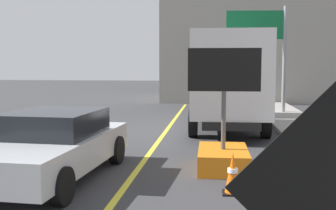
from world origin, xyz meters
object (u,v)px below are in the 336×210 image
at_px(box_truck, 227,79).
at_px(pickup_car, 51,145).
at_px(highway_guide_sign, 268,41).
at_px(traffic_cone_mid_lane, 233,174).
at_px(arrow_board_trailer, 223,148).

bearing_deg(box_truck, pickup_car, -117.36).
relative_size(highway_guide_sign, traffic_cone_mid_lane, 6.54).
bearing_deg(highway_guide_sign, traffic_cone_mid_lane, -99.49).
distance_m(box_truck, traffic_cone_mid_lane, 8.11).
relative_size(arrow_board_trailer, pickup_car, 0.58).
xyz_separation_m(box_truck, highway_guide_sign, (1.95, 4.38, 1.60)).
bearing_deg(pickup_car, traffic_cone_mid_lane, -10.25).
height_order(arrow_board_trailer, box_truck, box_truck).
height_order(box_truck, highway_guide_sign, highway_guide_sign).
bearing_deg(highway_guide_sign, arrow_board_trailer, -101.82).
height_order(pickup_car, highway_guide_sign, highway_guide_sign).
bearing_deg(box_truck, traffic_cone_mid_lane, -90.79).
distance_m(arrow_board_trailer, pickup_car, 3.73).
distance_m(box_truck, pickup_car, 8.31).
xyz_separation_m(arrow_board_trailer, highway_guide_sign, (2.20, 10.52, 2.94)).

